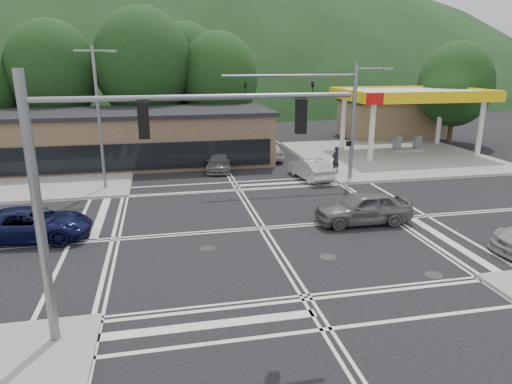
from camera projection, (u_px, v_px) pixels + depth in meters
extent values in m
plane|color=black|center=(262.00, 228.00, 23.06)|extent=(120.00, 120.00, 0.00)
cube|color=gray|center=(391.00, 156.00, 40.09)|extent=(16.00, 16.00, 0.15)
cube|color=gray|center=(24.00, 172.00, 34.17)|extent=(16.00, 16.00, 0.15)
cylinder|color=silver|center=(372.00, 133.00, 36.94)|extent=(0.44, 0.44, 5.00)
cylinder|color=silver|center=(343.00, 123.00, 42.57)|extent=(0.44, 0.44, 5.00)
cylinder|color=silver|center=(480.00, 129.00, 38.91)|extent=(0.44, 0.44, 5.00)
cylinder|color=silver|center=(439.00, 120.00, 44.54)|extent=(0.44, 0.44, 5.00)
cube|color=silver|center=(412.00, 94.00, 39.96)|extent=(12.00, 8.00, 0.60)
cube|color=yellow|center=(438.00, 97.00, 36.20)|extent=(12.20, 0.25, 0.90)
cube|color=yellow|center=(390.00, 91.00, 43.72)|extent=(12.20, 0.25, 0.90)
cube|color=yellow|center=(348.00, 95.00, 38.77)|extent=(0.25, 8.20, 0.90)
cube|color=yellow|center=(472.00, 93.00, 41.14)|extent=(0.25, 8.20, 0.90)
cube|color=red|center=(375.00, 99.00, 34.97)|extent=(1.40, 0.12, 0.90)
cube|color=gray|center=(406.00, 151.00, 41.37)|extent=(3.00, 1.00, 0.30)
cube|color=slate|center=(397.00, 143.00, 40.98)|extent=(0.60, 0.50, 1.30)
cube|color=slate|center=(417.00, 143.00, 41.37)|extent=(0.60, 0.50, 1.30)
cube|color=#846B4F|center=(391.00, 119.00, 49.96)|extent=(10.00, 6.00, 3.80)
cube|color=brown|center=(120.00, 139.00, 36.89)|extent=(24.00, 8.00, 4.00)
ellipsoid|color=#1B3317|center=(179.00, 96.00, 107.62)|extent=(252.00, 126.00, 140.00)
cylinder|color=#382619|center=(58.00, 124.00, 42.17)|extent=(0.50, 0.50, 4.84)
ellipsoid|color=black|center=(52.00, 72.00, 40.85)|extent=(8.00, 8.00, 9.20)
cylinder|color=#382619|center=(147.00, 120.00, 43.69)|extent=(0.50, 0.50, 5.28)
ellipsoid|color=black|center=(143.00, 64.00, 42.24)|extent=(9.00, 9.00, 10.35)
cylinder|color=#382619|center=(219.00, 122.00, 45.19)|extent=(0.50, 0.50, 4.40)
ellipsoid|color=black|center=(218.00, 78.00, 43.99)|extent=(7.60, 7.60, 8.74)
cylinder|color=#382619|center=(186.00, 116.00, 48.29)|extent=(0.50, 0.50, 4.84)
ellipsoid|color=black|center=(184.00, 70.00, 46.97)|extent=(8.40, 8.40, 9.66)
cylinder|color=#382619|center=(451.00, 124.00, 46.02)|extent=(0.50, 0.50, 3.96)
ellipsoid|color=black|center=(456.00, 84.00, 44.94)|extent=(7.20, 7.20, 8.28)
cylinder|color=slate|center=(99.00, 121.00, 28.58)|extent=(0.20, 0.20, 9.00)
cylinder|color=slate|center=(93.00, 51.00, 27.40)|extent=(2.20, 0.12, 0.12)
cube|color=slate|center=(112.00, 51.00, 27.62)|extent=(0.60, 0.25, 0.15)
cylinder|color=slate|center=(353.00, 123.00, 31.26)|extent=(0.28, 0.28, 8.00)
cylinder|color=slate|center=(291.00, 76.00, 29.48)|extent=(9.00, 0.16, 0.16)
imported|color=black|center=(313.00, 90.00, 30.02)|extent=(0.16, 0.20, 1.00)
imported|color=black|center=(245.00, 90.00, 29.14)|extent=(0.16, 0.20, 1.00)
cylinder|color=slate|center=(373.00, 69.00, 30.49)|extent=(2.40, 0.12, 0.12)
cube|color=slate|center=(388.00, 69.00, 30.70)|extent=(0.70, 0.30, 0.15)
cube|color=black|center=(348.00, 144.00, 31.60)|extent=(0.25, 0.30, 0.35)
cylinder|color=slate|center=(39.00, 218.00, 12.62)|extent=(0.28, 0.28, 8.00)
cylinder|color=slate|center=(198.00, 97.00, 12.61)|extent=(9.00, 0.16, 0.16)
cube|color=black|center=(144.00, 121.00, 12.48)|extent=(0.30, 0.25, 1.00)
cube|color=black|center=(301.00, 116.00, 13.37)|extent=(0.30, 0.25, 1.00)
imported|color=#0B0F34|center=(31.00, 224.00, 21.42)|extent=(5.70, 3.06, 1.52)
imported|color=slate|center=(363.00, 207.00, 23.58)|extent=(5.01, 2.11, 1.69)
imported|color=#B6B9BE|center=(310.00, 169.00, 32.39)|extent=(2.17, 4.66, 1.48)
imported|color=silver|center=(266.00, 150.00, 38.80)|extent=(2.49, 4.84, 1.57)
imported|color=slate|center=(219.00, 162.00, 35.02)|extent=(2.52, 4.70, 1.29)
imported|color=black|center=(336.00, 159.00, 33.63)|extent=(0.84, 0.73, 1.93)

